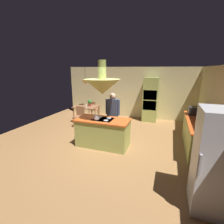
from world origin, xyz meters
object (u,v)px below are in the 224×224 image
object	(u,v)px
refrigerator	(217,162)
chair_facing_island	(79,115)
person_at_island	(113,113)
cooking_pot_on_cooktop	(96,117)
oven_tower	(150,100)
potted_plant_on_table	(90,102)
chair_by_back_wall	(93,108)
canister_sugar	(201,123)
canister_flour	(202,124)
cup_on_table	(86,106)
dining_table	(86,108)
kitchen_island	(103,132)
microwave_on_counter	(196,111)

from	to	relation	value
refrigerator	chair_facing_island	size ratio (longest dim) A/B	2.12
person_at_island	cooking_pot_on_cooktop	distance (m)	0.86
oven_tower	potted_plant_on_table	xyz separation A→B (m)	(-2.66, -1.05, -0.11)
chair_by_back_wall	potted_plant_on_table	xyz separation A→B (m)	(0.14, -0.57, 0.42)
potted_plant_on_table	canister_sugar	bearing A→B (deg)	-22.55
oven_tower	person_at_island	size ratio (longest dim) A/B	1.26
oven_tower	cooking_pot_on_cooktop	world-z (taller)	oven_tower
oven_tower	canister_flour	size ratio (longest dim) A/B	9.77
refrigerator	cooking_pot_on_cooktop	size ratio (longest dim) A/B	10.27
potted_plant_on_table	cooking_pot_on_cooktop	size ratio (longest dim) A/B	1.67
refrigerator	cup_on_table	size ratio (longest dim) A/B	20.54
chair_facing_island	canister_sugar	bearing A→B (deg)	-13.26
canister_flour	canister_sugar	size ratio (longest dim) A/B	1.52
oven_tower	dining_table	xyz separation A→B (m)	(-2.80, -1.14, -0.38)
person_at_island	chair_by_back_wall	world-z (taller)	person_at_island
kitchen_island	oven_tower	xyz separation A→B (m)	(1.10, 3.24, 0.58)
kitchen_island	cup_on_table	bearing A→B (deg)	130.13
oven_tower	canister_flour	world-z (taller)	oven_tower
chair_facing_island	potted_plant_on_table	bearing A→B (deg)	79.76
canister_flour	cooking_pot_on_cooktop	world-z (taller)	canister_flour
dining_table	canister_flour	distance (m)	4.94
oven_tower	chair_by_back_wall	xyz separation A→B (m)	(-2.80, -0.48, -0.54)
oven_tower	dining_table	size ratio (longest dim) A/B	1.97
dining_table	potted_plant_on_table	bearing A→B (deg)	34.17
chair_facing_island	potted_plant_on_table	xyz separation A→B (m)	(0.14, 0.76, 0.42)
refrigerator	chair_by_back_wall	distance (m)	6.35
chair_by_back_wall	potted_plant_on_table	distance (m)	0.73
oven_tower	microwave_on_counter	size ratio (longest dim) A/B	4.52
canister_sugar	cooking_pot_on_cooktop	world-z (taller)	same
canister_flour	microwave_on_counter	world-z (taller)	microwave_on_counter
kitchen_island	dining_table	size ratio (longest dim) A/B	1.62
person_at_island	canister_sugar	bearing A→B (deg)	-6.75
person_at_island	cooking_pot_on_cooktop	size ratio (longest dim) A/B	9.17
chair_by_back_wall	canister_flour	world-z (taller)	canister_flour
person_at_island	oven_tower	bearing A→B (deg)	68.52
cup_on_table	refrigerator	bearing A→B (deg)	-39.23
refrigerator	canister_flour	size ratio (longest dim) A/B	8.68
chair_by_back_wall	canister_flour	distance (m)	5.25
dining_table	chair_by_back_wall	bearing A→B (deg)	90.00
chair_by_back_wall	canister_flour	size ratio (longest dim) A/B	4.08
chair_facing_island	microwave_on_counter	bearing A→B (deg)	1.32
oven_tower	chair_facing_island	size ratio (longest dim) A/B	2.39
refrigerator	chair_by_back_wall	xyz separation A→B (m)	(-4.50, 4.47, -0.42)
refrigerator	microwave_on_counter	size ratio (longest dim) A/B	4.02
kitchen_island	potted_plant_on_table	xyz separation A→B (m)	(-1.56, 2.19, 0.47)
potted_plant_on_table	oven_tower	bearing A→B (deg)	21.52
refrigerator	canister_sugar	xyz separation A→B (m)	(0.04, 2.06, 0.05)
kitchen_island	potted_plant_on_table	size ratio (longest dim) A/B	5.70
cup_on_table	canister_sugar	world-z (taller)	canister_sugar
person_at_island	canister_flour	size ratio (longest dim) A/B	7.75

